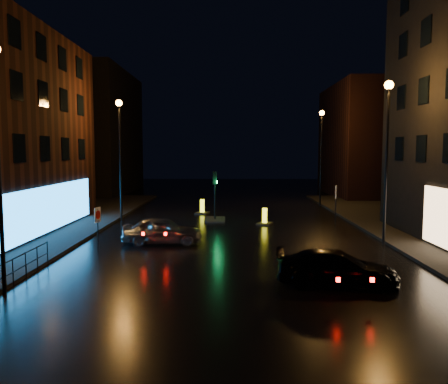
{
  "coord_description": "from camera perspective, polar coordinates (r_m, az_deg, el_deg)",
  "views": [
    {
      "loc": [
        -0.16,
        -16.31,
        4.86
      ],
      "look_at": [
        -0.45,
        5.61,
        2.8
      ],
      "focal_mm": 35.0,
      "sensor_mm": 36.0,
      "label": 1
    }
  ],
  "objects": [
    {
      "name": "street_lamp_rfar",
      "position": [
        39.14,
        12.58,
        6.26
      ],
      "size": [
        0.44,
        0.44,
        8.37
      ],
      "color": "black",
      "rests_on": "ground"
    },
    {
      "name": "street_lamp_lfar",
      "position": [
        31.27,
        -13.46,
        6.51
      ],
      "size": [
        0.44,
        0.44,
        8.37
      ],
      "color": "black",
      "rests_on": "ground"
    },
    {
      "name": "guard_railing",
      "position": [
        17.69,
        -25.89,
        -8.65
      ],
      "size": [
        0.05,
        6.04,
        1.0
      ],
      "color": "black",
      "rests_on": "ground"
    },
    {
      "name": "bollard_far",
      "position": [
        34.1,
        -2.85,
        -2.42
      ],
      "size": [
        1.16,
        1.45,
        1.11
      ],
      "rotation": [
        0.0,
        0.0,
        -0.27
      ],
      "color": "black",
      "rests_on": "ground"
    },
    {
      "name": "silver_hatchback",
      "position": [
        23.19,
        -8.04,
        -5.0
      ],
      "size": [
        4.21,
        1.83,
        1.41
      ],
      "primitive_type": "imported",
      "rotation": [
        0.0,
        0.0,
        1.61
      ],
      "color": "#95989C",
      "rests_on": "ground"
    },
    {
      "name": "road_sign_right",
      "position": [
        29.83,
        14.4,
        -0.41
      ],
      "size": [
        0.26,
        0.61,
        2.6
      ],
      "rotation": [
        0.0,
        0.0,
        2.82
      ],
      "color": "black",
      "rests_on": "ground"
    },
    {
      "name": "street_lamp_rnear",
      "position": [
        23.7,
        20.54,
        6.73
      ],
      "size": [
        0.44,
        0.44,
        8.37
      ],
      "color": "black",
      "rests_on": "ground"
    },
    {
      "name": "building_far_right",
      "position": [
        50.65,
        18.3,
        6.39
      ],
      "size": [
        8.0,
        14.0,
        12.0
      ],
      "primitive_type": "cube",
      "color": "black",
      "rests_on": "ground"
    },
    {
      "name": "traffic_signal",
      "position": [
        30.64,
        -1.19,
        -2.81
      ],
      "size": [
        1.4,
        2.4,
        3.45
      ],
      "color": "black",
      "rests_on": "ground"
    },
    {
      "name": "dark_sedan",
      "position": [
        16.55,
        14.51,
        -9.6
      ],
      "size": [
        4.55,
        2.31,
        1.27
      ],
      "primitive_type": "imported",
      "rotation": [
        0.0,
        0.0,
        1.45
      ],
      "color": "black",
      "rests_on": "ground"
    },
    {
      "name": "road_sign_left",
      "position": [
        21.79,
        -16.18,
        -3.37
      ],
      "size": [
        0.17,
        0.52,
        2.18
      ],
      "rotation": [
        0.0,
        0.0,
        -0.23
      ],
      "color": "black",
      "rests_on": "ground"
    },
    {
      "name": "ground",
      "position": [
        17.02,
        1.3,
        -11.22
      ],
      "size": [
        120.0,
        120.0,
        0.0
      ],
      "primitive_type": "plane",
      "color": "black",
      "rests_on": "ground"
    },
    {
      "name": "building_far_left",
      "position": [
        53.74,
        -16.52,
        7.43
      ],
      "size": [
        8.0,
        16.0,
        14.0
      ],
      "primitive_type": "cube",
      "color": "black",
      "rests_on": "ground"
    },
    {
      "name": "bollard_near",
      "position": [
        29.2,
        5.33,
        -3.76
      ],
      "size": [
        1.23,
        1.46,
        1.09
      ],
      "rotation": [
        0.0,
        0.0,
        -0.37
      ],
      "color": "black",
      "rests_on": "ground"
    }
  ]
}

